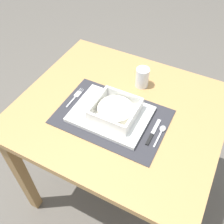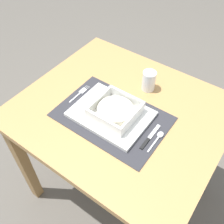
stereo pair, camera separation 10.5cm
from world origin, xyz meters
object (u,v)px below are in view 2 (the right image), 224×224
object	(u,v)px
dining_table	(121,125)
fork	(81,93)
drinking_glass	(149,82)
porridge_bowl	(115,111)
spoon	(159,137)
butter_knife	(149,138)

from	to	relation	value
dining_table	fork	world-z (taller)	fork
dining_table	drinking_glass	bearing A→B (deg)	81.81
porridge_bowl	fork	bearing A→B (deg)	173.41
fork	drinking_glass	bearing A→B (deg)	42.70
dining_table	drinking_glass	world-z (taller)	drinking_glass
porridge_bowl	fork	xyz separation A→B (m)	(-0.21, 0.02, -0.03)
porridge_bowl	drinking_glass	distance (m)	0.23
porridge_bowl	spoon	bearing A→B (deg)	3.66
drinking_glass	fork	bearing A→B (deg)	-137.78
porridge_bowl	spoon	distance (m)	0.20
drinking_glass	dining_table	bearing A→B (deg)	-98.19
fork	butter_knife	bearing A→B (deg)	-5.34
porridge_bowl	drinking_glass	size ratio (longest dim) A/B	1.86
porridge_bowl	drinking_glass	bearing A→B (deg)	85.00
porridge_bowl	fork	world-z (taller)	porridge_bowl
butter_knife	drinking_glass	world-z (taller)	drinking_glass
dining_table	drinking_glass	distance (m)	0.24
spoon	fork	bearing A→B (deg)	176.45
dining_table	fork	bearing A→B (deg)	-171.86
fork	spoon	distance (m)	0.41
spoon	drinking_glass	world-z (taller)	drinking_glass
dining_table	drinking_glass	xyz separation A→B (m)	(0.03, 0.18, 0.15)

